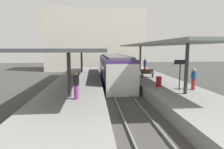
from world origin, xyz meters
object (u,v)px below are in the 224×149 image
at_px(litter_bin, 159,82).
at_px(passenger_far_end, 194,79).
at_px(platform_sign, 180,68).
at_px(passenger_mid_platform, 145,66).
at_px(passenger_near_bench, 76,85).
at_px(commuter_train, 114,69).
at_px(platform_bench, 147,73).

height_order(litter_bin, passenger_far_end, passenger_far_end).
bearing_deg(platform_sign, passenger_mid_platform, 89.42).
bearing_deg(litter_bin, passenger_mid_platform, 82.33).
xyz_separation_m(passenger_near_bench, passenger_far_end, (8.32, 1.92, -0.04)).
bearing_deg(commuter_train, passenger_far_end, -57.95).
height_order(passenger_near_bench, passenger_far_end, passenger_near_bench).
relative_size(commuter_train, platform_bench, 9.35).
height_order(commuter_train, passenger_far_end, commuter_train).
xyz_separation_m(commuter_train, platform_bench, (3.35, -1.66, -0.26)).
height_order(commuter_train, passenger_mid_platform, commuter_train).
bearing_deg(passenger_near_bench, platform_bench, 51.08).
bearing_deg(commuter_train, passenger_mid_platform, 25.18).
bearing_deg(passenger_mid_platform, passenger_far_end, -84.36).
bearing_deg(passenger_far_end, platform_bench, 104.65).
bearing_deg(litter_bin, commuter_train, 113.80).
bearing_deg(platform_sign, passenger_near_bench, -165.31).
distance_m(platform_sign, passenger_far_end, 1.35).
bearing_deg(passenger_far_end, commuter_train, 122.05).
xyz_separation_m(platform_bench, platform_sign, (0.58, -6.35, 1.16)).
xyz_separation_m(platform_sign, passenger_near_bench, (-7.24, -1.90, -0.77)).
xyz_separation_m(platform_bench, passenger_far_end, (1.66, -6.33, 0.35)).
relative_size(platform_bench, platform_sign, 0.63).
xyz_separation_m(platform_sign, litter_bin, (-1.04, 1.46, -1.22)).
distance_m(passenger_mid_platform, passenger_far_end, 9.93).
xyz_separation_m(litter_bin, passenger_far_end, (2.11, -1.44, 0.41)).
relative_size(commuter_train, litter_bin, 16.37).
height_order(platform_bench, passenger_mid_platform, passenger_mid_platform).
relative_size(platform_bench, passenger_far_end, 0.89).
bearing_deg(platform_sign, commuter_train, 116.11).
height_order(litter_bin, passenger_mid_platform, passenger_mid_platform).
distance_m(platform_bench, passenger_far_end, 6.56).
height_order(platform_sign, passenger_near_bench, platform_sign).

